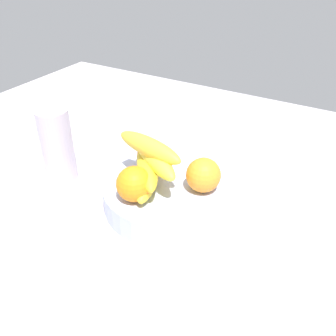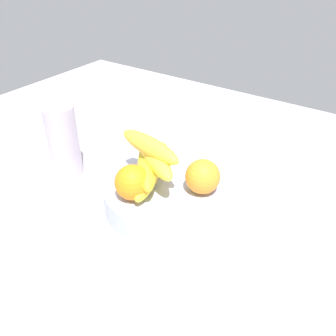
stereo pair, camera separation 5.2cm
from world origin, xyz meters
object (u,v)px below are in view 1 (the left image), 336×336
object	(u,v)px
orange_front_right	(153,157)
thermos_tumbler	(57,145)
orange_center	(134,184)
jar_lid	(44,184)
banana_bunch	(150,163)
orange_front_left	(203,175)
fruit_bowl	(168,194)

from	to	relation	value
orange_front_right	thermos_tumbler	xyz separation A→B (cm)	(-22.16, -6.48, -0.22)
orange_center	jar_lid	world-z (taller)	orange_center
orange_front_right	jar_lid	world-z (taller)	orange_front_right
orange_front_right	orange_center	xyz separation A→B (cm)	(2.27, -10.54, 0.00)
orange_front_right	banana_bunch	size ratio (longest dim) A/B	0.39
orange_front_right	banana_bunch	xyz separation A→B (cm)	(2.23, -4.70, 1.71)
orange_front_left	orange_center	distance (cm)	14.16
thermos_tumbler	orange_front_right	bearing A→B (deg)	16.31
thermos_tumbler	orange_front_left	bearing A→B (deg)	9.21
orange_center	orange_front_left	bearing A→B (deg)	43.19
fruit_bowl	banana_bunch	world-z (taller)	banana_bunch
orange_front_right	jar_lid	size ratio (longest dim) A/B	1.04
orange_front_left	orange_center	xyz separation A→B (cm)	(-10.33, -9.69, 0.00)
orange_front_left	banana_bunch	size ratio (longest dim) A/B	0.39
orange_front_right	orange_front_left	bearing A→B (deg)	-3.85
fruit_bowl	orange_front_right	distance (cm)	8.76
orange_front_right	thermos_tumbler	world-z (taller)	thermos_tumbler
orange_front_right	jar_lid	bearing A→B (deg)	-153.48
orange_front_left	banana_bunch	world-z (taller)	banana_bunch
orange_front_left	jar_lid	distance (cm)	38.17
fruit_bowl	orange_front_left	size ratio (longest dim) A/B	3.86
banana_bunch	jar_lid	distance (cm)	28.09
banana_bunch	orange_front_right	bearing A→B (deg)	115.40
fruit_bowl	thermos_tumbler	size ratio (longest dim) A/B	1.56
orange_front_right	orange_center	distance (cm)	10.78
thermos_tumbler	fruit_bowl	bearing A→B (deg)	7.73
fruit_bowl	jar_lid	world-z (taller)	fruit_bowl
orange_center	banana_bunch	distance (cm)	6.08
banana_bunch	thermos_tumbler	world-z (taller)	thermos_tumbler
orange_center	thermos_tumbler	world-z (taller)	thermos_tumbler
fruit_bowl	thermos_tumbler	distance (cm)	28.46
orange_front_right	jar_lid	xyz separation A→B (cm)	(-23.09, -11.52, -8.35)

